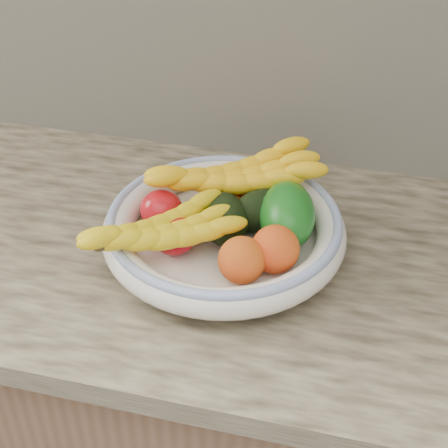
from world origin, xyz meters
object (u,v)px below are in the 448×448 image
(fruit_bowl, at_px, (224,230))
(banana_bunch_front, at_px, (161,235))
(green_mango, at_px, (287,215))
(banana_bunch_back, at_px, (234,180))

(fruit_bowl, distance_m, banana_bunch_front, 0.12)
(fruit_bowl, xyz_separation_m, banana_bunch_front, (-0.08, -0.08, 0.03))
(fruit_bowl, relative_size, green_mango, 2.89)
(fruit_bowl, height_order, banana_bunch_front, banana_bunch_front)
(green_mango, xyz_separation_m, banana_bunch_back, (-0.10, 0.06, 0.01))
(banana_bunch_back, xyz_separation_m, banana_bunch_front, (-0.07, -0.16, -0.01))
(green_mango, bearing_deg, banana_bunch_back, 135.51)
(fruit_bowl, xyz_separation_m, green_mango, (0.10, 0.03, 0.03))
(banana_bunch_front, bearing_deg, green_mango, -10.57)
(banana_bunch_back, bearing_deg, fruit_bowl, -115.24)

